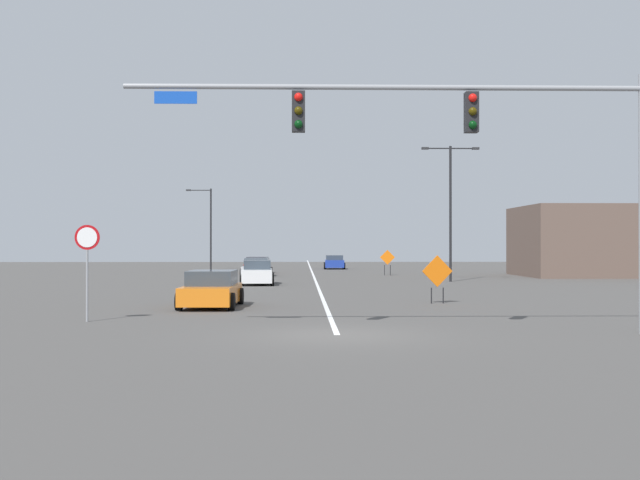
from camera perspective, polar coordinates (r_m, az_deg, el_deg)
name	(u,v)px	position (r m, az deg, el deg)	size (l,w,h in m)	color
ground	(337,335)	(20.38, 1.26, -6.95)	(171.15, 171.15, 0.00)	#4C4947
road_centre_stripe	(312,272)	(67.81, -0.60, -2.32)	(0.16, 95.08, 0.01)	white
traffic_signal_assembly	(467,134)	(20.87, 10.64, 7.60)	(13.62, 0.44, 6.81)	gray
stop_sign	(87,254)	(24.79, -16.62, -0.96)	(0.76, 0.07, 2.95)	gray
street_lamp_far_left	(209,224)	(73.52, -8.12, 1.15)	(2.38, 0.24, 7.57)	black
street_lamp_near_left	(450,202)	(50.24, 9.49, 2.78)	(3.66, 0.24, 8.60)	black
construction_sign_right_lane	(437,273)	(31.52, 8.55, -2.42)	(1.26, 0.26, 1.92)	orange
construction_sign_left_lane	(387,259)	(59.69, 4.94, -1.39)	(1.14, 0.14, 1.94)	orange
car_silver_distant	(257,268)	(57.95, -4.63, -2.05)	(2.22, 4.51, 1.34)	#B7BABF
car_orange_far	(211,290)	(29.64, -7.92, -3.61)	(2.19, 4.31, 1.37)	orange
car_white_approaching	(257,273)	(46.18, -4.59, -2.42)	(2.09, 4.52, 1.43)	white
car_red_mid	(257,265)	(64.25, -4.59, -1.86)	(2.18, 4.16, 1.34)	red
car_blue_passing	(334,262)	(75.24, 1.05, -1.64)	(2.07, 4.02, 1.32)	#1E389E
roadside_building_east	(592,241)	(61.38, 19.22, -0.09)	(10.45, 8.98, 5.19)	brown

